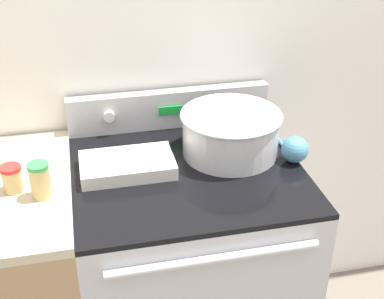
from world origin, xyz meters
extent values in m
cube|color=silver|center=(0.00, 0.72, 1.25)|extent=(8.00, 0.05, 2.50)
cube|color=#BCBCC1|center=(0.00, 0.34, 0.46)|extent=(0.75, 0.68, 0.91)
cube|color=black|center=(0.00, 0.34, 0.92)|extent=(0.75, 0.68, 0.02)
cylinder|color=silver|center=(0.00, -0.02, 0.85)|extent=(0.61, 0.02, 0.02)
cube|color=#BCBCC1|center=(0.00, 0.66, 1.00)|extent=(0.75, 0.05, 0.14)
cylinder|color=white|center=(-0.22, 0.62, 1.01)|extent=(0.04, 0.02, 0.04)
cylinder|color=white|center=(0.22, 0.62, 1.01)|extent=(0.04, 0.02, 0.04)
cube|color=green|center=(0.00, 0.63, 1.01)|extent=(0.09, 0.01, 0.03)
cylinder|color=silver|center=(0.17, 0.41, 1.01)|extent=(0.32, 0.32, 0.15)
torus|color=silver|center=(0.17, 0.41, 1.08)|extent=(0.34, 0.34, 0.01)
cylinder|color=beige|center=(0.17, 0.41, 1.06)|extent=(0.30, 0.30, 0.02)
cube|color=silver|center=(-0.19, 0.37, 0.95)|extent=(0.30, 0.18, 0.05)
cube|color=#D1BC7A|center=(-0.19, 0.37, 0.96)|extent=(0.26, 0.16, 0.02)
cylinder|color=teal|center=(0.36, 0.43, 0.94)|extent=(0.01, 0.24, 0.01)
sphere|color=teal|center=(0.36, 0.31, 0.98)|extent=(0.09, 0.09, 0.09)
cylinder|color=tan|center=(-0.46, 0.26, 0.99)|extent=(0.06, 0.06, 0.10)
cylinder|color=green|center=(-0.46, 0.26, 1.05)|extent=(0.06, 0.06, 0.01)
cylinder|color=tan|center=(-0.54, 0.31, 0.98)|extent=(0.06, 0.06, 0.07)
cylinder|color=red|center=(-0.54, 0.31, 1.02)|extent=(0.06, 0.06, 0.01)
camera|label=1|loc=(-0.31, -1.11, 1.85)|focal=50.00mm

